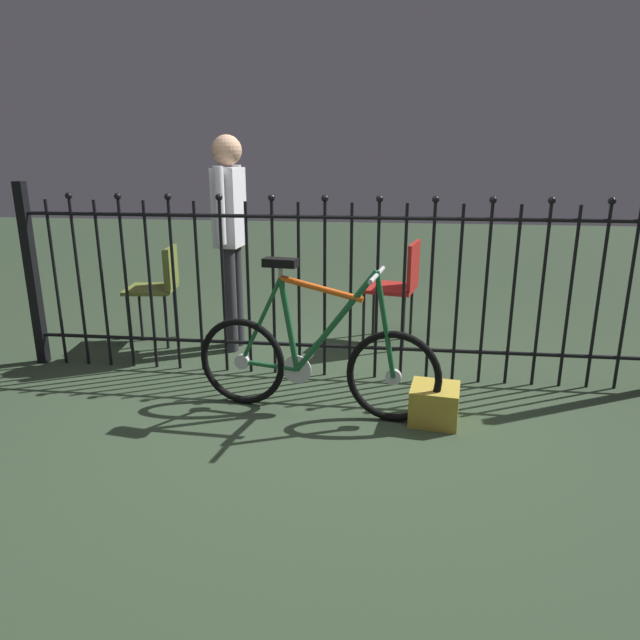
{
  "coord_description": "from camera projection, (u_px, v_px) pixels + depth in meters",
  "views": [
    {
      "loc": [
        0.41,
        -3.14,
        1.54
      ],
      "look_at": [
        -0.01,
        0.2,
        0.55
      ],
      "focal_mm": 32.24,
      "sensor_mm": 36.0,
      "label": 1
    }
  ],
  "objects": [
    {
      "name": "display_crate",
      "position": [
        434.0,
        404.0,
        3.39
      ],
      "size": [
        0.31,
        0.31,
        0.22
      ],
      "primitive_type": "cube",
      "rotation": [
        0.0,
        0.0,
        -0.14
      ],
      "color": "#B29933",
      "rests_on": "ground"
    },
    {
      "name": "ground_plane",
      "position": [
        318.0,
        417.0,
        3.47
      ],
      "size": [
        20.0,
        20.0,
        0.0
      ],
      "primitive_type": "plane",
      "color": "#2F402C"
    },
    {
      "name": "iron_fence",
      "position": [
        322.0,
        284.0,
        3.94
      ],
      "size": [
        4.46,
        0.07,
        1.34
      ],
      "color": "black",
      "rests_on": "ground"
    },
    {
      "name": "chair_olive",
      "position": [
        159.0,
        284.0,
        4.69
      ],
      "size": [
        0.42,
        0.42,
        0.8
      ],
      "color": "black",
      "rests_on": "ground"
    },
    {
      "name": "chair_red",
      "position": [
        399.0,
        282.0,
        4.67
      ],
      "size": [
        0.49,
        0.49,
        0.85
      ],
      "color": "black",
      "rests_on": "ground"
    },
    {
      "name": "person_visitor",
      "position": [
        230.0,
        225.0,
        4.42
      ],
      "size": [
        0.23,
        0.48,
        1.66
      ],
      "color": "#2D2D33",
      "rests_on": "ground"
    },
    {
      "name": "bicycle",
      "position": [
        315.0,
        360.0,
        3.44
      ],
      "size": [
        1.5,
        0.4,
        0.95
      ],
      "color": "black",
      "rests_on": "ground"
    }
  ]
}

